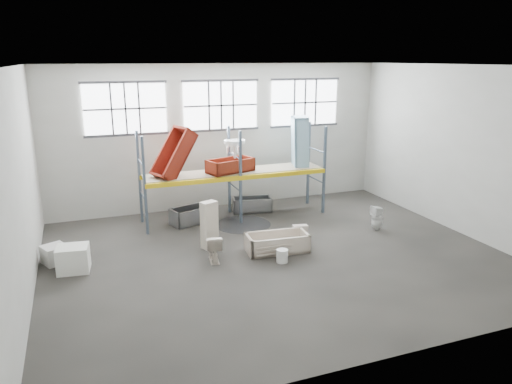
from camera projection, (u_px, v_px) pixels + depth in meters
name	position (u px, v px, depth m)	size (l,w,h in m)	color
floor	(275.00, 257.00, 13.11)	(12.00, 10.00, 0.10)	#49453E
ceiling	(278.00, 63.00, 11.74)	(12.00, 10.00, 0.10)	silver
wall_back	(221.00, 137.00, 16.98)	(12.00, 0.10, 5.00)	#ACAAA0
wall_front	(397.00, 228.00, 7.87)	(12.00, 0.10, 5.00)	#A9A89D
wall_left	(18.00, 187.00, 10.38)	(0.10, 10.00, 5.00)	#AAA99E
wall_right	(462.00, 150.00, 14.48)	(0.10, 10.00, 5.00)	#B7B6AB
window_left	(125.00, 109.00, 15.50)	(2.60, 0.04, 1.60)	white
window_mid	(221.00, 105.00, 16.59)	(2.60, 0.04, 1.60)	white
window_right	(305.00, 102.00, 17.67)	(2.60, 0.04, 1.60)	white
rack_upright_la	(145.00, 186.00, 14.29)	(0.08, 0.08, 3.00)	slate
rack_upright_lb	(139.00, 177.00, 15.38)	(0.08, 0.08, 3.00)	slate
rack_upright_ma	(241.00, 178.00, 15.31)	(0.08, 0.08, 3.00)	slate
rack_upright_mb	(229.00, 170.00, 16.39)	(0.08, 0.08, 3.00)	slate
rack_upright_ra	(324.00, 170.00, 16.33)	(0.08, 0.08, 3.00)	slate
rack_upright_rb	(308.00, 163.00, 17.41)	(0.08, 0.08, 3.00)	slate
rack_beam_front	(241.00, 178.00, 15.31)	(6.00, 0.10, 0.14)	yellow
rack_beam_back	(229.00, 170.00, 16.39)	(6.00, 0.10, 0.14)	yellow
shelf_deck	(235.00, 171.00, 15.83)	(5.90, 1.10, 0.03)	gray
wet_patch	(243.00, 224.00, 15.53)	(1.80, 1.80, 0.00)	black
bathtub_beige	(277.00, 243.00, 13.34)	(1.69, 0.80, 0.50)	beige
cistern_spare	(300.00, 232.00, 14.07)	(0.43, 0.20, 0.41)	silver
sink_in_tub	(285.00, 240.00, 13.78)	(0.43, 0.43, 0.15)	beige
toilet_beige	(214.00, 248.00, 12.67)	(0.41, 0.72, 0.74)	white
cistern_tall	(209.00, 225.00, 13.47)	(0.44, 0.28, 1.35)	beige
toilet_white	(377.00, 218.00, 14.97)	(0.35, 0.36, 0.78)	white
steel_tub_left	(193.00, 215.00, 15.66)	(1.44, 0.67, 0.53)	#9A9EA2
steel_tub_right	(252.00, 204.00, 16.84)	(1.33, 0.62, 0.49)	#989B9F
rust_tub_flat	(230.00, 165.00, 15.61)	(1.51, 0.71, 0.43)	maroon
rust_tub_tilted	(174.00, 154.00, 14.97)	(1.72, 0.81, 0.48)	maroon
sink_on_shelf	(235.00, 157.00, 15.50)	(0.68, 0.53, 0.61)	white
blue_tub_upright	(300.00, 142.00, 16.46)	(1.75, 0.82, 0.49)	#84B1C9
bucket	(282.00, 256.00, 12.63)	(0.30, 0.30, 0.35)	white
carton_near	(73.00, 259.00, 12.07)	(0.76, 0.65, 0.65)	white
carton_far	(55.00, 254.00, 12.57)	(0.57, 0.57, 0.47)	silver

